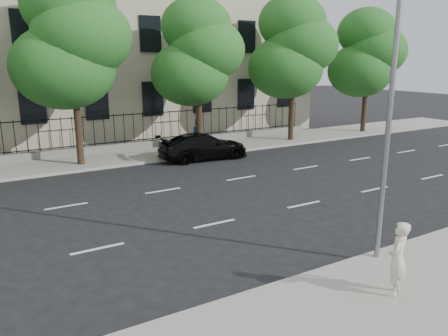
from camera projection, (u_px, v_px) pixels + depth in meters
The scene contains 14 objects.
ground at pixel (256, 251), 12.90m from camera, with size 120.00×120.00×0.00m, color black.
near_sidewalk at pixel (360, 314), 9.55m from camera, with size 60.00×4.00×0.15m, color gray.
far_sidewalk at pixel (114, 158), 24.57m from camera, with size 60.00×4.00×0.15m, color gray.
lane_markings at pixel (186, 205), 16.87m from camera, with size 49.60×4.62×0.01m, color silver, non-canonical shape.
masonry_building at pixel (67, 6), 29.86m from camera, with size 34.60×12.11×18.50m.
iron_fence at pixel (105, 143), 25.85m from camera, with size 30.00×0.50×2.20m.
street_light at pixel (376, 73), 11.41m from camera, with size 0.25×3.32×8.05m.
tree_c at pixel (71, 40), 21.53m from camera, with size 5.89×5.50×9.80m.
tree_d at pixel (197, 53), 25.12m from camera, with size 5.34×4.94×8.84m.
tree_e at pixel (293, 48), 28.49m from camera, with size 5.71×5.31×9.46m.
tree_f at pixel (367, 54), 32.03m from camera, with size 5.52×5.12×9.01m.
black_sedan at pixel (203, 146), 24.48m from camera, with size 2.07×5.09×1.48m, color black.
woman_near at pixel (398, 259), 10.02m from camera, with size 0.65×0.43×1.79m, color beige.
pedestrian_far at pixel (198, 134), 26.63m from camera, with size 0.89×0.69×1.83m, color #2F5695.
Camera 1 is at (-6.87, -9.78, 5.51)m, focal length 35.00 mm.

